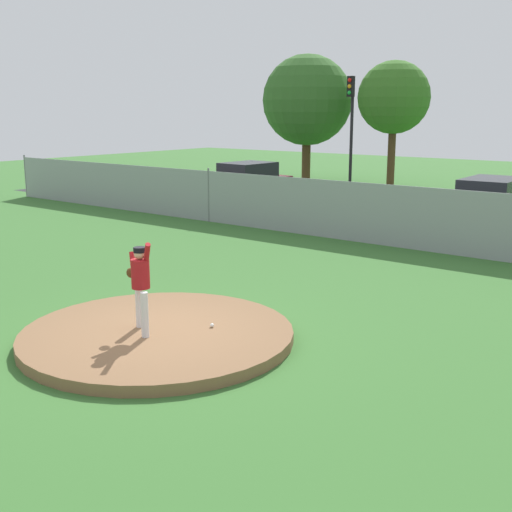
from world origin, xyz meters
The scene contains 12 objects.
ground_plane centered at (0.00, 6.00, 0.00)m, with size 80.00×80.00×0.00m, color #386B2D.
asphalt_strip centered at (0.00, 14.50, 0.00)m, with size 44.00×7.00×0.01m, color #2B2B2D.
pitchers_mound centered at (0.00, 0.00, 0.10)m, with size 4.83×4.83×0.19m, color brown.
pitcher_youth centered at (-0.14, -0.23, 1.14)m, with size 0.76×0.44×1.65m.
baseball centered at (0.68, 0.69, 0.23)m, with size 0.07×0.07×0.07m, color white.
chainlink_fence centered at (0.00, 10.00, 0.93)m, with size 38.58×0.07×1.95m.
parked_car_burgundy centered at (-9.68, 14.80, 0.83)m, with size 2.12×4.16×1.77m.
parked_car_charcoal centered at (1.03, 14.51, 0.84)m, with size 1.96×4.56×1.77m.
traffic_cone_orange centered at (-7.12, 14.32, 0.26)m, with size 0.40×0.40×0.55m.
traffic_light_near centered at (-6.81, 18.67, 3.70)m, with size 0.28×0.46×5.48m.
tree_leaning_west centered at (-12.87, 24.27, 4.54)m, with size 5.12×5.12×7.12m.
tree_tall_centre centered at (-7.64, 24.60, 4.63)m, with size 3.81×3.81×6.56m.
Camera 1 is at (8.09, -7.60, 4.00)m, focal length 45.57 mm.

